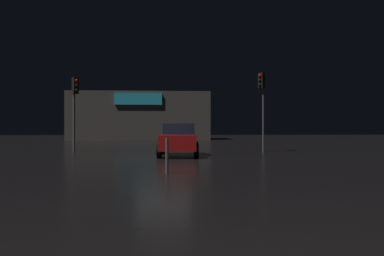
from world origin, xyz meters
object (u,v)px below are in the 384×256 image
at_px(car_near, 179,140).
at_px(traffic_signal_opposite, 75,100).
at_px(traffic_signal_main, 262,92).
at_px(store_building, 140,116).

bearing_deg(car_near, traffic_signal_opposite, 146.22).
bearing_deg(traffic_signal_main, store_building, 108.52).
height_order(traffic_signal_opposite, car_near, traffic_signal_opposite).
distance_m(traffic_signal_main, car_near, 6.26).
xyz_separation_m(traffic_signal_main, car_near, (-4.93, -2.78, -2.68)).
relative_size(traffic_signal_main, traffic_signal_opposite, 1.05).
bearing_deg(traffic_signal_opposite, traffic_signal_main, -6.59).
relative_size(store_building, traffic_signal_main, 3.57).
relative_size(traffic_signal_main, car_near, 1.02).
height_order(store_building, traffic_signal_main, store_building).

